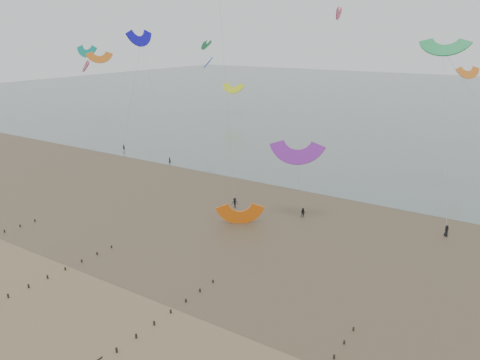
% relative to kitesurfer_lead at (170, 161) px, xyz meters
% --- Properties ---
extents(ground, '(500.00, 500.00, 0.00)m').
position_rel_kitesurfer_lead_xyz_m(ground, '(36.96, -50.98, -0.80)').
color(ground, brown).
rests_on(ground, ground).
extents(sea_and_shore, '(500.00, 665.00, 0.03)m').
position_rel_kitesurfer_lead_xyz_m(sea_and_shore, '(32.88, -16.58, -0.80)').
color(sea_and_shore, '#475654').
rests_on(sea_and_shore, ground).
extents(kitesurfer_lead, '(0.60, 0.41, 1.61)m').
position_rel_kitesurfer_lead_xyz_m(kitesurfer_lead, '(0.00, 0.00, 0.00)').
color(kitesurfer_lead, black).
rests_on(kitesurfer_lead, ground).
extents(kitesurfers, '(146.69, 24.17, 1.82)m').
position_rel_kitesurfer_lead_xyz_m(kitesurfers, '(61.74, -5.17, 0.06)').
color(kitesurfers, black).
rests_on(kitesurfers, ground).
extents(grounded_kite, '(8.22, 7.91, 3.57)m').
position_rel_kitesurfer_lead_xyz_m(grounded_kite, '(33.50, -21.25, -0.80)').
color(grounded_kite, orange).
rests_on(grounded_kite, ground).
extents(kites_airborne, '(264.73, 118.76, 41.59)m').
position_rel_kitesurfer_lead_xyz_m(kites_airborne, '(19.64, 33.18, 22.29)').
color(kites_airborne, '#D8284A').
rests_on(kites_airborne, ground).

